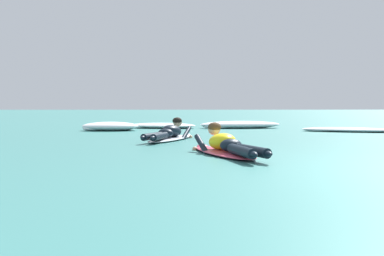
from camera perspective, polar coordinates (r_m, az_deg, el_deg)
The scene contains 7 objects.
ground_plane at distance 15.41m, azimuth 9.36°, elevation -0.11°, with size 120.00×120.00×0.00m, color #387A75.
surfer_near at distance 7.31m, azimuth 4.10°, elevation -2.23°, with size 1.12×2.52×0.54m.
surfer_far at distance 10.33m, azimuth -2.73°, elevation -0.74°, with size 1.26×2.58×0.54m.
whitewater_front at distance 14.41m, azimuth -9.85°, elevation 0.18°, with size 1.71×1.09×0.27m.
whitewater_mid_left at distance 14.27m, azimuth 18.41°, elevation -0.20°, with size 2.73×1.69×0.13m.
whitewater_mid_right at distance 15.71m, azimuth 5.90°, elevation 0.38°, with size 2.80×1.28×0.24m.
whitewater_back at distance 15.71m, azimuth -3.58°, elevation 0.28°, with size 2.45×1.60×0.18m.
Camera 1 is at (-2.94, -5.11, 0.78)m, focal length 44.06 mm.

